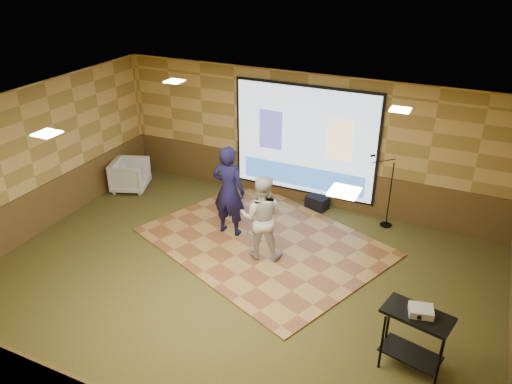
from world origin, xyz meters
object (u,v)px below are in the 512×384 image
at_px(player_left, 229,191).
at_px(player_right, 261,217).
at_px(mic_stand, 386,204).
at_px(duffel_bag, 317,203).
at_px(projector_screen, 304,142).
at_px(projector, 421,311).
at_px(banquet_chair, 130,175).
at_px(dance_floor, 264,242).
at_px(av_table, 415,330).

relative_size(player_left, player_right, 1.14).
distance_m(mic_stand, duffel_bag, 1.57).
relative_size(projector_screen, duffel_bag, 7.00).
height_order(projector_screen, projector, projector_screen).
bearing_deg(banquet_chair, projector, -132.47).
relative_size(projector_screen, projector, 10.56).
bearing_deg(dance_floor, banquet_chair, 167.94).
distance_m(player_left, player_right, 1.08).
distance_m(projector_screen, dance_floor, 2.49).
distance_m(projector, mic_stand, 4.06).
xyz_separation_m(dance_floor, banquet_chair, (-3.93, 0.84, 0.36)).
bearing_deg(duffel_bag, banquet_chair, -167.45).
bearing_deg(mic_stand, projector_screen, 164.21).
bearing_deg(av_table, mic_stand, 107.17).
xyz_separation_m(mic_stand, duffel_bag, (-1.53, 0.10, -0.35)).
height_order(player_right, banquet_chair, player_right).
relative_size(av_table, banquet_chair, 1.16).
height_order(dance_floor, projector, projector).
bearing_deg(banquet_chair, projector_screen, -93.78).
relative_size(player_right, duffel_bag, 3.52).
height_order(dance_floor, av_table, av_table).
height_order(player_left, player_right, player_left).
height_order(av_table, banquet_chair, av_table).
relative_size(banquet_chair, duffel_bag, 1.76).
height_order(player_right, projector, player_right).
bearing_deg(mic_stand, av_table, -80.36).
height_order(projector_screen, duffel_bag, projector_screen).
bearing_deg(player_left, projector, 151.98).
relative_size(dance_floor, mic_stand, 2.82).
xyz_separation_m(av_table, banquet_chair, (-7.15, 2.96, -0.30)).
xyz_separation_m(player_right, av_table, (3.06, -1.65, -0.19)).
xyz_separation_m(projector_screen, banquet_chair, (-4.00, -1.17, -1.10)).
relative_size(player_left, mic_stand, 1.21).
height_order(av_table, mic_stand, mic_stand).
relative_size(projector_screen, mic_stand, 2.11).
relative_size(av_table, mic_stand, 0.61).
xyz_separation_m(dance_floor, duffel_bag, (0.50, 1.83, 0.13)).
xyz_separation_m(player_left, av_table, (4.01, -2.15, -0.31)).
bearing_deg(player_right, projector, 136.36).
distance_m(dance_floor, projector, 4.00).
xyz_separation_m(projector_screen, mic_stand, (1.97, -0.29, -0.98)).
xyz_separation_m(player_left, duffel_bag, (1.29, 1.79, -0.84)).
distance_m(player_left, banquet_chair, 3.29).
xyz_separation_m(av_table, projector, (0.03, 0.01, 0.34)).
height_order(dance_floor, player_left, player_left).
bearing_deg(dance_floor, projector_screen, 88.15).
height_order(player_right, duffel_bag, player_right).
relative_size(dance_floor, duffel_bag, 9.39).
bearing_deg(projector_screen, dance_floor, -91.85).
relative_size(projector_screen, player_left, 1.74).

